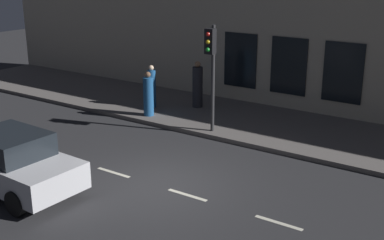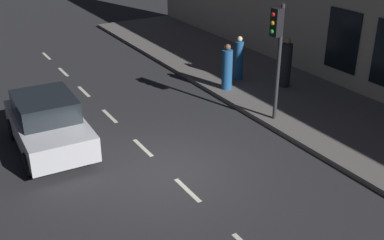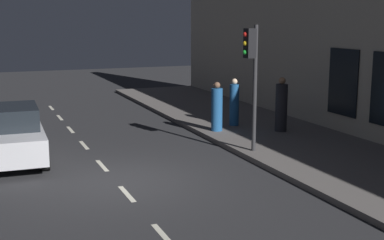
{
  "view_description": "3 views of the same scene",
  "coord_description": "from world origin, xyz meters",
  "px_view_note": "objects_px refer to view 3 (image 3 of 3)",
  "views": [
    {
      "loc": [
        -9.8,
        -7.81,
        5.87
      ],
      "look_at": [
        1.03,
        -0.44,
        1.69
      ],
      "focal_mm": 47.04,
      "sensor_mm": 36.0,
      "label": 1
    },
    {
      "loc": [
        -5.04,
        -9.71,
        6.64
      ],
      "look_at": [
        1.12,
        0.66,
        1.01
      ],
      "focal_mm": 44.55,
      "sensor_mm": 36.0,
      "label": 2
    },
    {
      "loc": [
        -3.03,
        -12.45,
        4.01
      ],
      "look_at": [
        1.87,
        -0.42,
        1.51
      ],
      "focal_mm": 49.55,
      "sensor_mm": 36.0,
      "label": 3
    }
  ],
  "objects_px": {
    "traffic_light": "(252,62)",
    "pedestrian_1": "(281,106)",
    "pedestrian_0": "(234,104)",
    "pedestrian_2": "(217,109)",
    "parked_car_1": "(9,135)"
  },
  "relations": [
    {
      "from": "traffic_light",
      "to": "pedestrian_1",
      "type": "relative_size",
      "value": 1.96
    },
    {
      "from": "traffic_light",
      "to": "pedestrian_0",
      "type": "xyz_separation_m",
      "value": [
        1.3,
        3.63,
        -1.82
      ]
    },
    {
      "from": "pedestrian_1",
      "to": "pedestrian_2",
      "type": "xyz_separation_m",
      "value": [
        -2.04,
        0.9,
        -0.08
      ]
    },
    {
      "from": "traffic_light",
      "to": "pedestrian_2",
      "type": "xyz_separation_m",
      "value": [
        0.31,
        3.0,
        -1.84
      ]
    },
    {
      "from": "parked_car_1",
      "to": "pedestrian_1",
      "type": "xyz_separation_m",
      "value": [
        8.95,
        0.12,
        0.23
      ]
    },
    {
      "from": "traffic_light",
      "to": "parked_car_1",
      "type": "xyz_separation_m",
      "value": [
        -6.6,
        1.98,
        -1.98
      ]
    },
    {
      "from": "parked_car_1",
      "to": "pedestrian_0",
      "type": "height_order",
      "value": "pedestrian_0"
    },
    {
      "from": "pedestrian_0",
      "to": "pedestrian_2",
      "type": "xyz_separation_m",
      "value": [
        -0.99,
        -0.63,
        -0.01
      ]
    },
    {
      "from": "traffic_light",
      "to": "pedestrian_1",
      "type": "height_order",
      "value": "traffic_light"
    },
    {
      "from": "traffic_light",
      "to": "pedestrian_0",
      "type": "bearing_deg",
      "value": 70.33
    },
    {
      "from": "pedestrian_1",
      "to": "pedestrian_2",
      "type": "distance_m",
      "value": 2.23
    },
    {
      "from": "pedestrian_1",
      "to": "pedestrian_2",
      "type": "relative_size",
      "value": 1.1
    },
    {
      "from": "parked_car_1",
      "to": "pedestrian_1",
      "type": "height_order",
      "value": "pedestrian_1"
    },
    {
      "from": "traffic_light",
      "to": "pedestrian_1",
      "type": "xyz_separation_m",
      "value": [
        2.35,
        2.1,
        -1.75
      ]
    },
    {
      "from": "pedestrian_0",
      "to": "traffic_light",
      "type": "bearing_deg",
      "value": -50.36
    }
  ]
}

